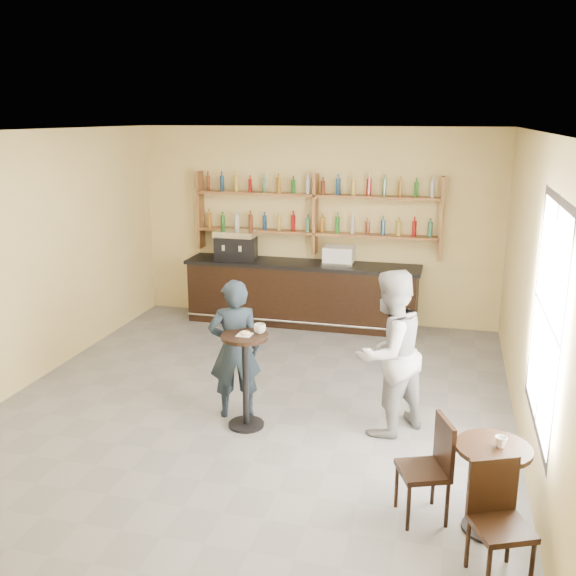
% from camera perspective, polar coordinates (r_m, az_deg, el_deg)
% --- Properties ---
extents(floor, '(7.00, 7.00, 0.00)m').
position_cam_1_polar(floor, '(7.88, -2.90, -10.21)').
color(floor, slate).
rests_on(floor, ground).
extents(ceiling, '(7.00, 7.00, 0.00)m').
position_cam_1_polar(ceiling, '(7.12, -3.25, 13.76)').
color(ceiling, white).
rests_on(ceiling, wall_back).
extents(wall_back, '(7.00, 0.00, 7.00)m').
position_cam_1_polar(wall_back, '(10.66, 2.57, 5.55)').
color(wall_back, '#DAC17C').
rests_on(wall_back, floor).
extents(wall_front, '(7.00, 0.00, 7.00)m').
position_cam_1_polar(wall_front, '(4.30, -17.28, -9.80)').
color(wall_front, '#DAC17C').
rests_on(wall_front, floor).
extents(wall_left, '(0.00, 7.00, 7.00)m').
position_cam_1_polar(wall_left, '(8.70, -22.30, 2.26)').
color(wall_left, '#DAC17C').
rests_on(wall_left, floor).
extents(wall_right, '(0.00, 7.00, 7.00)m').
position_cam_1_polar(wall_right, '(7.07, 20.84, -0.36)').
color(wall_right, '#DAC17C').
rests_on(wall_right, floor).
extents(window_pane, '(0.00, 2.00, 2.00)m').
position_cam_1_polar(window_pane, '(5.89, 22.05, -2.43)').
color(window_pane, white).
rests_on(window_pane, wall_right).
extents(window_frame, '(0.04, 1.70, 2.10)m').
position_cam_1_polar(window_frame, '(5.89, 21.99, -2.43)').
color(window_frame, black).
rests_on(window_frame, wall_right).
extents(shelf_unit, '(4.00, 0.26, 1.40)m').
position_cam_1_polar(shelf_unit, '(10.50, 2.44, 6.57)').
color(shelf_unit, brown).
rests_on(shelf_unit, wall_back).
extents(liquor_bottles, '(3.68, 0.10, 1.00)m').
position_cam_1_polar(liquor_bottles, '(10.48, 2.45, 7.49)').
color(liquor_bottles, '#8C5919').
rests_on(liquor_bottles, shelf_unit).
extents(bar_counter, '(3.85, 0.75, 1.04)m').
position_cam_1_polar(bar_counter, '(10.59, 1.23, -0.48)').
color(bar_counter, black).
rests_on(bar_counter, floor).
extents(espresso_machine, '(0.73, 0.53, 0.48)m').
position_cam_1_polar(espresso_machine, '(10.72, -4.65, 3.84)').
color(espresso_machine, black).
rests_on(espresso_machine, bar_counter).
extents(pastry_case, '(0.54, 0.45, 0.30)m').
position_cam_1_polar(pastry_case, '(10.32, 4.55, 2.88)').
color(pastry_case, silver).
rests_on(pastry_case, bar_counter).
extents(pedestal_table, '(0.56, 0.56, 1.08)m').
position_cam_1_polar(pedestal_table, '(7.14, -3.80, -8.26)').
color(pedestal_table, black).
rests_on(pedestal_table, floor).
extents(napkin, '(0.16, 0.16, 0.00)m').
position_cam_1_polar(napkin, '(6.94, -3.87, -4.17)').
color(napkin, white).
rests_on(napkin, pedestal_table).
extents(donut, '(0.13, 0.13, 0.04)m').
position_cam_1_polar(donut, '(6.92, -3.82, -4.03)').
color(donut, '#CC8F4A').
rests_on(donut, napkin).
extents(cup_pedestal, '(0.14, 0.14, 0.10)m').
position_cam_1_polar(cup_pedestal, '(6.98, -2.53, -3.62)').
color(cup_pedestal, white).
rests_on(cup_pedestal, pedestal_table).
extents(man_main, '(0.70, 0.59, 1.62)m').
position_cam_1_polar(man_main, '(7.31, -4.76, -5.41)').
color(man_main, black).
rests_on(man_main, floor).
extents(cafe_table, '(0.79, 0.79, 0.78)m').
position_cam_1_polar(cafe_table, '(5.78, 17.51, -16.65)').
color(cafe_table, black).
rests_on(cafe_table, floor).
extents(cup_cafe, '(0.11, 0.11, 0.09)m').
position_cam_1_polar(cup_cafe, '(5.57, 18.40, -12.85)').
color(cup_cafe, white).
rests_on(cup_cafe, cafe_table).
extents(chair_west, '(0.51, 0.51, 0.91)m').
position_cam_1_polar(chair_west, '(5.77, 11.89, -15.52)').
color(chair_west, black).
rests_on(chair_west, floor).
extents(chair_south, '(0.52, 0.52, 0.91)m').
position_cam_1_polar(chair_south, '(5.24, 18.46, -19.44)').
color(chair_south, black).
rests_on(chair_south, floor).
extents(patron_second, '(1.09, 1.12, 1.82)m').
position_cam_1_polar(patron_second, '(6.97, 8.96, -5.72)').
color(patron_second, gray).
rests_on(patron_second, floor).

